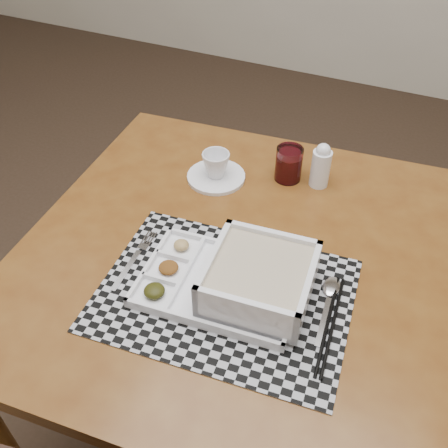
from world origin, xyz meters
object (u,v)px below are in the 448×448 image
Objects in this scene: serving_tray at (249,281)px; juice_glass at (289,165)px; cup at (216,165)px; dining_table at (237,272)px; creamer_bottle at (321,166)px.

serving_tray is 0.40m from juice_glass.
juice_glass is (0.17, 0.08, -0.00)m from cup.
dining_table is 2.87× the size of serving_tray.
creamer_bottle reaches higher than dining_table.
serving_tray reaches higher than juice_glass.
creamer_bottle reaches higher than juice_glass.
cup is (-0.22, 0.32, 0.00)m from serving_tray.
serving_tray is at bearing -82.03° from juice_glass.
dining_table is 0.34m from creamer_bottle.
serving_tray is 2.97× the size of creamer_bottle.
dining_table is 0.31m from juice_glass.
serving_tray is 0.39m from cup.
serving_tray is at bearing -57.06° from dining_table.
serving_tray is at bearing -37.57° from cup.
juice_glass reaches higher than dining_table.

